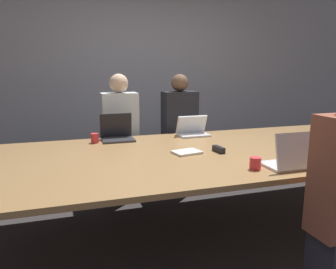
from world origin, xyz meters
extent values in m
plane|color=#383333|center=(0.00, 0.00, 0.00)|extent=(24.00, 24.00, 0.00)
cube|color=#9999A3|center=(0.00, 2.16, 1.40)|extent=(12.00, 0.06, 2.80)
cube|color=#9E7547|center=(0.00, 0.00, 0.73)|extent=(4.43, 1.69, 0.04)
cylinder|color=#4C4C51|center=(2.03, 0.66, 0.35)|extent=(0.08, 0.08, 0.71)
cube|color=silver|center=(0.43, -0.60, 0.76)|extent=(0.32, 0.26, 0.02)
cube|color=silver|center=(0.43, -0.71, 0.89)|extent=(0.32, 0.07, 0.26)
cube|color=silver|center=(0.43, -0.70, 0.89)|extent=(0.32, 0.07, 0.25)
cylinder|color=red|center=(0.18, -0.60, 0.79)|extent=(0.08, 0.08, 0.09)
cylinder|color=black|center=(0.69, -0.52, 0.84)|extent=(0.07, 0.07, 0.18)
cylinder|color=black|center=(0.69, -0.52, 0.95)|extent=(0.03, 0.03, 0.04)
cube|color=silver|center=(0.21, 0.64, 0.76)|extent=(0.33, 0.20, 0.02)
cube|color=silver|center=(0.21, 0.71, 0.87)|extent=(0.34, 0.09, 0.20)
cube|color=silver|center=(0.21, 0.70, 0.86)|extent=(0.33, 0.09, 0.19)
cube|color=#2D2D38|center=(0.20, 1.09, 0.23)|extent=(0.32, 0.24, 0.45)
cube|color=#232328|center=(0.20, 1.09, 0.82)|extent=(0.40, 0.24, 0.75)
sphere|color=brown|center=(0.20, 1.09, 1.30)|extent=(0.20, 0.20, 0.20)
cube|color=#333338|center=(-0.61, 0.65, 0.76)|extent=(0.32, 0.24, 0.02)
cube|color=#333338|center=(-0.61, 0.77, 0.89)|extent=(0.33, 0.04, 0.25)
cube|color=black|center=(-0.61, 0.76, 0.89)|extent=(0.32, 0.04, 0.24)
cube|color=#2D2D38|center=(-0.52, 1.08, 0.23)|extent=(0.32, 0.24, 0.45)
cube|color=silver|center=(-0.52, 1.08, 0.82)|extent=(0.40, 0.24, 0.75)
sphere|color=beige|center=(-0.52, 1.08, 1.30)|extent=(0.21, 0.21, 0.21)
cylinder|color=red|center=(-0.84, 0.63, 0.79)|extent=(0.07, 0.07, 0.09)
cube|color=black|center=(0.15, -0.07, 0.77)|extent=(0.06, 0.15, 0.05)
cube|color=silver|center=(-0.13, -0.02, 0.76)|extent=(0.26, 0.21, 0.02)
camera|label=1|loc=(-1.11, -2.57, 1.47)|focal=35.00mm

